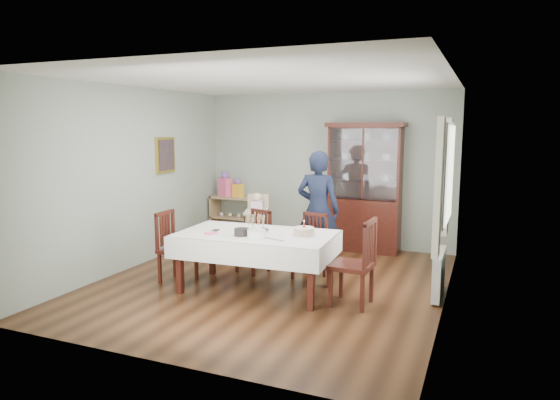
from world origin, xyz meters
The scene contains 25 objects.
floor centered at (0.00, 0.00, 0.00)m, with size 5.00×5.00×0.00m, color #593319.
room_shell centered at (0.00, 0.53, 1.70)m, with size 5.00×5.00×5.00m.
dining_table centered at (-0.05, -0.35, 0.38)m, with size 2.05×1.24×0.76m.
china_cabinet centered at (0.75, 2.26, 1.12)m, with size 1.30×0.48×2.18m.
sideboard centered at (-1.75, 2.28, 0.40)m, with size 0.90×0.38×0.80m.
picture_frame centered at (-2.22, 0.80, 1.65)m, with size 0.04×0.48×0.58m, color gold.
window centered at (2.22, 0.30, 1.55)m, with size 0.04×1.02×1.22m, color white.
curtain_left centered at (2.16, -0.32, 1.45)m, with size 0.07×0.30×1.55m, color silver.
curtain_right centered at (2.16, 0.92, 1.45)m, with size 0.07×0.30×1.55m, color silver.
radiator centered at (2.16, 0.30, 0.30)m, with size 0.10×0.80×0.55m, color white.
chair_far_left centered at (-0.45, 0.41, 0.27)m, with size 0.51×0.51×0.90m.
chair_far_right centered at (0.41, 0.43, 0.27)m, with size 0.46×0.46×0.90m.
chair_end_left centered at (-1.22, -0.43, 0.29)m, with size 0.43×0.43×0.97m.
chair_end_right centered at (1.24, -0.40, 0.31)m, with size 0.50×0.50×1.05m.
woman centered at (0.36, 0.95, 0.88)m, with size 0.64×0.42×1.77m, color black.
high_chair centered at (-0.74, 1.15, 0.41)m, with size 0.58×0.58×1.06m.
champagne_tray centered at (-0.10, -0.24, 0.82)m, with size 0.34×0.34×0.20m.
birthday_cake centered at (0.58, -0.29, 0.81)m, with size 0.30×0.30×0.21m.
plate_stack_dark centered at (-0.16, -0.55, 0.81)m, with size 0.19×0.19×0.09m, color black.
plate_stack_white centered at (0.07, -0.59, 0.81)m, with size 0.23×0.23×0.10m, color white.
napkin_stack centered at (-0.55, -0.62, 0.77)m, with size 0.13×0.13×0.02m, color #FB5C8C.
cutlery centered at (-0.64, -0.42, 0.77)m, with size 0.10×0.15×0.01m, color silver, non-canonical shape.
cake_knife centered at (0.31, -0.61, 0.77)m, with size 0.30×0.03×0.01m, color silver.
gift_bag_pink centered at (-1.93, 2.26, 1.01)m, with size 0.29×0.25×0.47m.
gift_bag_orange centered at (-1.65, 2.26, 0.95)m, with size 0.21×0.17×0.34m.
Camera 1 is at (2.63, -6.01, 2.12)m, focal length 32.00 mm.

